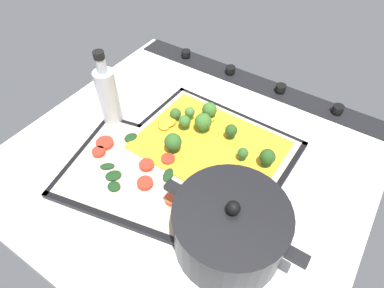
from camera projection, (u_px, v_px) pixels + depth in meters
ground_plane at (189, 161)px, 76.71cm from camera, size 78.13×73.06×3.00cm
stove_control_panel at (254, 82)px, 93.94cm from camera, size 75.01×7.00×2.60cm
baking_tray_front at (209, 149)px, 76.70cm from camera, size 37.08×28.95×1.30cm
broccoli_pizza at (208, 142)px, 76.03cm from camera, size 34.62×26.50×6.16cm
baking_tray_back at (145, 174)px, 71.67cm from camera, size 38.52×32.33×1.30cm
veggie_pizza_back at (143, 172)px, 71.29cm from camera, size 35.65×29.47×1.90cm
cooking_pot at (230, 228)px, 57.47cm from camera, size 26.87×20.06×12.94cm
oil_bottle at (108, 96)px, 77.47cm from camera, size 4.82×4.82×20.02cm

